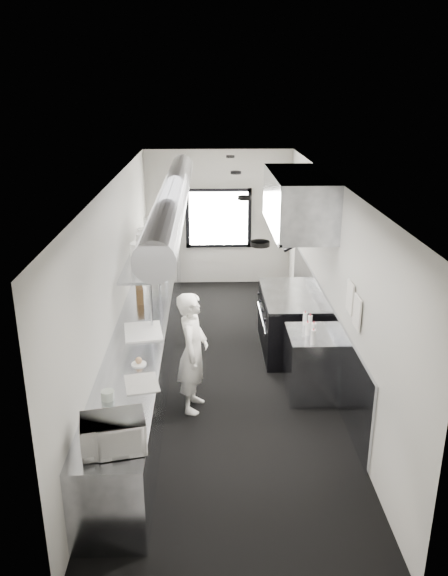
{
  "coord_description": "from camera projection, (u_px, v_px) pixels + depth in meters",
  "views": [
    {
      "loc": [
        -0.23,
        -7.46,
        4.0
      ],
      "look_at": [
        -0.01,
        -0.2,
        1.38
      ],
      "focal_mm": 35.16,
      "sensor_mm": 36.0,
      "label": 1
    }
  ],
  "objects": [
    {
      "name": "notice_sheet_a",
      "position": [
        350.0,
        297.0,
        6.75
      ],
      "size": [
        0.02,
        0.28,
        0.38
      ],
      "primitive_type": "cube",
      "color": "silver",
      "rests_on": "wall_right"
    },
    {
      "name": "squeeze_bottle_c",
      "position": [
        307.0,
        329.0,
        7.38
      ],
      "size": [
        0.08,
        0.08,
        0.18
      ],
      "primitive_type": "cylinder",
      "rotation": [
        0.0,
        0.0,
        0.4
      ],
      "color": "silver",
      "rests_on": "bottle_station"
    },
    {
      "name": "deli_tub_b",
      "position": [
        108.0,
        395.0,
        5.88
      ],
      "size": [
        0.16,
        0.16,
        0.1
      ],
      "primitive_type": "cylinder",
      "rotation": [
        0.0,
        0.0,
        0.13
      ],
      "color": "#A0AB9D",
      "rests_on": "prep_counter"
    },
    {
      "name": "deli_tub_a",
      "position": [
        104.0,
        418.0,
        5.47
      ],
      "size": [
        0.18,
        0.18,
        0.11
      ],
      "primitive_type": "cylinder",
      "rotation": [
        0.0,
        0.0,
        0.21
      ],
      "color": "#A0AB9D",
      "rests_on": "prep_counter"
    },
    {
      "name": "notice_sheet_b",
      "position": [
        357.0,
        312.0,
        6.44
      ],
      "size": [
        0.02,
        0.28,
        0.38
      ],
      "primitive_type": "cube",
      "color": "silver",
      "rests_on": "wall_right"
    },
    {
      "name": "ceiling",
      "position": [
        225.0,
        181.0,
        7.43
      ],
      "size": [
        3.0,
        8.0,
        0.01
      ],
      "primitive_type": "cube",
      "color": "white",
      "rests_on": "wall_back"
    },
    {
      "name": "floor",
      "position": [
        224.0,
        370.0,
        8.38
      ],
      "size": [
        3.0,
        8.0,
        0.01
      ],
      "primitive_type": "cube",
      "color": "black",
      "rests_on": "ground"
    },
    {
      "name": "wall_right",
      "position": [
        331.0,
        280.0,
        7.95
      ],
      "size": [
        0.02,
        8.0,
        2.8
      ],
      "primitive_type": "cube",
      "color": "#B6B3AC",
      "rests_on": "floor"
    },
    {
      "name": "squeeze_bottle_e",
      "position": [
        305.0,
        319.0,
        7.7
      ],
      "size": [
        0.08,
        0.08,
        0.18
      ],
      "primitive_type": "cylinder",
      "rotation": [
        0.0,
        0.0,
        0.39
      ],
      "color": "silver",
      "rests_on": "bottle_station"
    },
    {
      "name": "range",
      "position": [
        289.0,
        322.0,
        8.91
      ],
      "size": [
        0.88,
        1.6,
        0.94
      ],
      "color": "black",
      "rests_on": "floor"
    },
    {
      "name": "wall_back",
      "position": [
        219.0,
        218.0,
        11.66
      ],
      "size": [
        3.0,
        0.02,
        2.8
      ],
      "primitive_type": "cube",
      "color": "#B6B3AC",
      "rests_on": "floor"
    },
    {
      "name": "squeeze_bottle_d",
      "position": [
        310.0,
        322.0,
        7.59
      ],
      "size": [
        0.07,
        0.07,
        0.18
      ],
      "primitive_type": "cylinder",
      "rotation": [
        0.0,
        0.0,
        0.17
      ],
      "color": "silver",
      "rests_on": "bottle_station"
    },
    {
      "name": "prep_counter",
      "position": [
        142.0,
        360.0,
        7.72
      ],
      "size": [
        0.7,
        6.0,
        0.9
      ],
      "primitive_type": "cube",
      "color": "gray",
      "rests_on": "floor"
    },
    {
      "name": "pastry",
      "position": [
        139.0,
        360.0,
        6.61
      ],
      "size": [
        0.08,
        0.08,
        0.08
      ],
      "primitive_type": "sphere",
      "color": "tan",
      "rests_on": "small_plate"
    },
    {
      "name": "squeeze_bottle_a",
      "position": [
        313.0,
        337.0,
        7.11
      ],
      "size": [
        0.08,
        0.08,
        0.2
      ],
      "primitive_type": "cylinder",
      "rotation": [
        0.0,
        0.0,
        0.35
      ],
      "color": "silver",
      "rests_on": "bottle_station"
    },
    {
      "name": "wall_cladding",
      "position": [
        322.0,
        327.0,
        8.52
      ],
      "size": [
        0.03,
        5.5,
        1.1
      ],
      "primitive_type": "cube",
      "color": "gray",
      "rests_on": "wall_right"
    },
    {
      "name": "small_plate",
      "position": [
        139.0,
        364.0,
        6.62
      ],
      "size": [
        0.23,
        0.23,
        0.01
      ],
      "primitive_type": "cylinder",
      "rotation": [
        0.0,
        0.0,
        0.34
      ],
      "color": "white",
      "rests_on": "prep_counter"
    },
    {
      "name": "exhaust_hood",
      "position": [
        298.0,
        201.0,
        8.26
      ],
      "size": [
        0.81,
        2.2,
        0.88
      ],
      "color": "gray",
      "rests_on": "ceiling"
    },
    {
      "name": "plate_stack_b",
      "position": [
        145.0,
        244.0,
        8.51
      ],
      "size": [
        0.31,
        0.31,
        0.33
      ],
      "primitive_type": "cylinder",
      "rotation": [
        0.0,
        0.0,
        -0.25
      ],
      "color": "white",
      "rests_on": "pass_shelf"
    },
    {
      "name": "knife_block",
      "position": [
        140.0,
        295.0,
        8.47
      ],
      "size": [
        0.14,
        0.23,
        0.24
      ],
      "primitive_type": "cube",
      "rotation": [
        0.0,
        0.0,
        0.18
      ],
      "color": "brown",
      "rests_on": "prep_counter"
    },
    {
      "name": "microwave",
      "position": [
        113.0,
        434.0,
        5.04
      ],
      "size": [
        0.6,
        0.5,
        0.31
      ],
      "primitive_type": "imported",
      "rotation": [
        0.0,
        0.0,
        0.21
      ],
      "color": "white",
      "rests_on": "prep_counter"
    },
    {
      "name": "newspaper",
      "position": [
        142.0,
        383.0,
        6.2
      ],
      "size": [
        0.44,
        0.51,
        0.01
      ],
      "primitive_type": "cube",
      "rotation": [
        0.0,
        0.0,
        0.21
      ],
      "color": "white",
      "rests_on": "prep_counter"
    },
    {
      "name": "far_work_table",
      "position": [
        162.0,
        274.0,
        11.2
      ],
      "size": [
        0.7,
        1.2,
        0.9
      ],
      "primitive_type": "cube",
      "color": "gray",
      "rests_on": "floor"
    },
    {
      "name": "plate_stack_c",
      "position": [
        145.0,
        238.0,
        8.91
      ],
      "size": [
        0.27,
        0.27,
        0.3
      ],
      "primitive_type": "cylinder",
      "rotation": [
        0.0,
        0.0,
        0.29
      ],
      "color": "white",
      "rests_on": "pass_shelf"
    },
    {
      "name": "pass_shelf",
      "position": [
        146.0,
        253.0,
        8.76
      ],
      "size": [
        0.45,
        3.0,
        0.68
      ],
      "color": "gray",
      "rests_on": "prep_counter"
    },
    {
      "name": "line_cook",
      "position": [
        193.0,
        352.0,
        7.15
      ],
      "size": [
        0.48,
        0.64,
        1.6
      ],
      "primitive_type": "imported",
      "rotation": [
        0.0,
        0.0,
        1.4
      ],
      "color": "white",
      "rests_on": "floor"
    },
    {
      "name": "service_window",
      "position": [
        219.0,
        219.0,
        11.63
      ],
      "size": [
        1.36,
        0.05,
        1.25
      ],
      "color": "white",
      "rests_on": "wall_back"
    },
    {
      "name": "bottle_station",
      "position": [
        311.0,
        364.0,
        7.6
      ],
      "size": [
        0.65,
        0.8,
        0.9
      ],
      "primitive_type": "cube",
      "color": "gray",
      "rests_on": "floor"
    },
    {
      "name": "wall_left",
      "position": [
        117.0,
        283.0,
        7.86
      ],
      "size": [
        0.02,
        8.0,
        2.8
      ],
      "primitive_type": "cube",
      "color": "#B6B3AC",
      "rests_on": "floor"
    },
    {
      "name": "cutting_board",
      "position": [
        143.0,
        332.0,
        7.48
      ],
      "size": [
        0.58,
        0.71,
        0.02
      ],
      "primitive_type": "cube",
      "rotation": [
        0.0,
        0.0,
        0.16
      ],
      "color": "silver",
      "rests_on": "prep_counter"
    },
    {
      "name": "plate_stack_d",
      "position": [
        150.0,
        228.0,
        9.47
      ],
      "size": [
        0.24,
        0.24,
        0.34
      ],
      "primitive_type": "cylinder",
      "rotation": [
        0.0,
        0.0,
        0.1
      ],
      "color": "white",
      "rests_on": "pass_shelf"
    },
    {
      "name": "plate_stack_a",
      "position": [
        140.0,
        253.0,
        8.07
      ],
      "size": [
        0.33,
        0.33,
        0.31
      ],
      "primitive_type": "cylinder",
      "rotation": [
        0.0,
        0.0,
        -0.31
      ],
      "color": "white",
      "rests_on": "pass_shelf"
    },
    {
      "name": "squeeze_bottle_b",
      "position": [
        313.0,
        330.0,
        7.32
      ],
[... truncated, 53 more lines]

